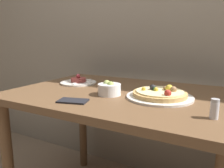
% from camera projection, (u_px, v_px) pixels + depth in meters
% --- Properties ---
extents(back_wall, '(8.00, 0.05, 2.60)m').
position_uv_depth(back_wall, '(155.00, 2.00, 1.52)').
color(back_wall, gray).
rests_on(back_wall, ground_plane).
extents(dining_table, '(1.15, 0.81, 0.77)m').
position_uv_depth(dining_table, '(121.00, 112.00, 1.19)').
color(dining_table, brown).
rests_on(dining_table, ground_plane).
extents(pizza_plate, '(0.32, 0.32, 0.06)m').
position_uv_depth(pizza_plate, '(160.00, 94.00, 1.04)').
color(pizza_plate, silver).
rests_on(pizza_plate, dining_table).
extents(tartare_plate, '(0.23, 0.23, 0.06)m').
position_uv_depth(tartare_plate, '(78.00, 82.00, 1.39)').
color(tartare_plate, silver).
rests_on(tartare_plate, dining_table).
extents(small_bowl, '(0.12, 0.12, 0.07)m').
position_uv_depth(small_bowl, '(109.00, 89.00, 1.09)').
color(small_bowl, white).
rests_on(small_bowl, dining_table).
extents(napkin, '(0.15, 0.11, 0.01)m').
position_uv_depth(napkin, '(73.00, 101.00, 0.98)').
color(napkin, black).
rests_on(napkin, dining_table).
extents(salt_shaker, '(0.03, 0.03, 0.07)m').
position_uv_depth(salt_shaker, '(214.00, 109.00, 0.76)').
color(salt_shaker, silver).
rests_on(salt_shaker, dining_table).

